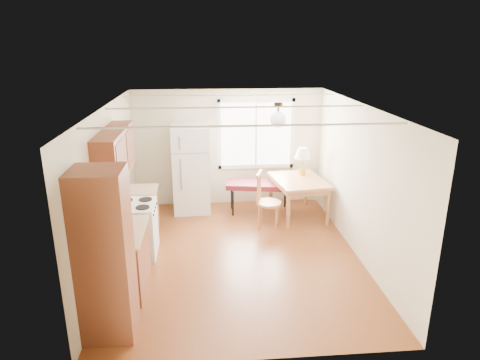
{
  "coord_description": "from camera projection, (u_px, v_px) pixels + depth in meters",
  "views": [
    {
      "loc": [
        -0.5,
        -6.44,
        3.43
      ],
      "look_at": [
        0.09,
        0.55,
        1.15
      ],
      "focal_mm": 32.0,
      "sensor_mm": 36.0,
      "label": 1
    }
  ],
  "objects": [
    {
      "name": "pendant_light",
      "position": [
        278.0,
        118.0,
        6.94
      ],
      "size": [
        0.26,
        0.26,
        0.4
      ],
      "color": "black",
      "rests_on": "room_shell"
    },
    {
      "name": "window_unit",
      "position": [
        256.0,
        134.0,
        9.11
      ],
      "size": [
        1.64,
        0.05,
        1.51
      ],
      "color": "white",
      "rests_on": "room_shell"
    },
    {
      "name": "coffee_maker",
      "position": [
        112.0,
        238.0,
        5.5
      ],
      "size": [
        0.21,
        0.25,
        0.34
      ],
      "rotation": [
        0.0,
        0.0,
        0.25
      ],
      "color": "black",
      "rests_on": "kitchen_run"
    },
    {
      "name": "table_lamp",
      "position": [
        303.0,
        155.0,
        8.74
      ],
      "size": [
        0.33,
        0.33,
        0.57
      ],
      "rotation": [
        0.0,
        0.0,
        -0.28
      ],
      "color": "gold",
      "rests_on": "dining_table"
    },
    {
      "name": "kettle",
      "position": [
        119.0,
        217.0,
        6.21
      ],
      "size": [
        0.13,
        0.13,
        0.25
      ],
      "color": "red",
      "rests_on": "kitchen_run"
    },
    {
      "name": "dining_table",
      "position": [
        299.0,
        184.0,
        8.61
      ],
      "size": [
        1.12,
        1.39,
        0.8
      ],
      "rotation": [
        0.0,
        0.0,
        0.14
      ],
      "color": "#AD7042",
      "rests_on": "ground"
    },
    {
      "name": "room_shell",
      "position": [
        237.0,
        185.0,
        6.81
      ],
      "size": [
        4.6,
        5.6,
        2.62
      ],
      "color": "#5A2912",
      "rests_on": "ground"
    },
    {
      "name": "chair",
      "position": [
        264.0,
        196.0,
        8.14
      ],
      "size": [
        0.52,
        0.51,
        1.09
      ],
      "rotation": [
        0.0,
        0.0,
        -0.3
      ],
      "color": "#AD7042",
      "rests_on": "ground"
    },
    {
      "name": "bench",
      "position": [
        260.0,
        186.0,
        8.89
      ],
      "size": [
        1.44,
        0.73,
        0.64
      ],
      "rotation": [
        0.0,
        0.0,
        -0.17
      ],
      "color": "maroon",
      "rests_on": "ground"
    },
    {
      "name": "refrigerator",
      "position": [
        191.0,
        169.0,
        8.86
      ],
      "size": [
        0.78,
        0.79,
        1.82
      ],
      "rotation": [
        0.0,
        0.0,
        0.04
      ],
      "color": "white",
      "rests_on": "ground"
    },
    {
      "name": "kitchen_run",
      "position": [
        123.0,
        229.0,
        6.2
      ],
      "size": [
        0.65,
        3.4,
        2.2
      ],
      "color": "brown",
      "rests_on": "ground"
    }
  ]
}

